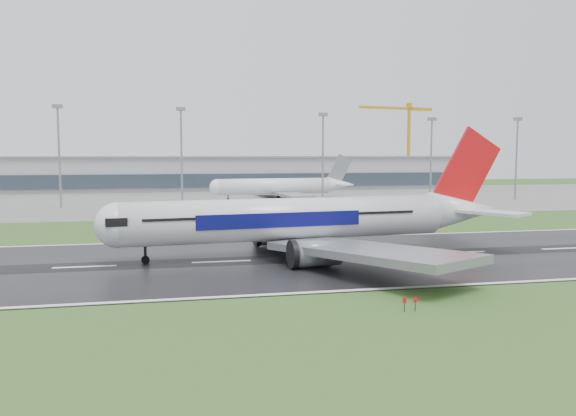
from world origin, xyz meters
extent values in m
plane|color=#2D531E|center=(0.00, 0.00, 0.00)|extent=(520.00, 520.00, 0.00)
cube|color=black|center=(0.00, 0.00, 0.05)|extent=(400.00, 45.00, 0.10)
cube|color=slate|center=(0.00, 125.00, 0.04)|extent=(400.00, 130.00, 0.08)
cube|color=#90949B|center=(0.00, 185.00, 7.50)|extent=(240.00, 36.00, 15.00)
cylinder|color=gray|center=(-60.89, 100.00, 15.31)|extent=(0.64, 0.64, 30.62)
cylinder|color=gray|center=(-23.76, 100.00, 15.19)|extent=(0.64, 0.64, 30.38)
cylinder|color=gray|center=(23.36, 100.00, 14.67)|extent=(0.64, 0.64, 29.34)
cylinder|color=gray|center=(62.95, 100.00, 14.16)|extent=(0.64, 0.64, 28.32)
cylinder|color=gray|center=(96.61, 100.00, 14.39)|extent=(0.64, 0.64, 28.78)
camera|label=1|loc=(-27.49, -85.94, 16.43)|focal=35.31mm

